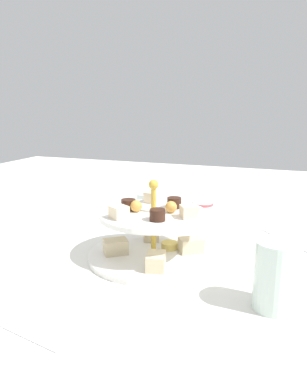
% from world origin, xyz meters
% --- Properties ---
extents(ground_plane, '(2.40, 2.40, 0.00)m').
position_xyz_m(ground_plane, '(0.00, 0.00, 0.00)').
color(ground_plane, silver).
extents(tiered_serving_stand, '(0.27, 0.27, 0.17)m').
position_xyz_m(tiered_serving_stand, '(0.00, -0.00, 0.05)').
color(tiered_serving_stand, white).
rests_on(tiered_serving_stand, ground_plane).
extents(water_glass_tall_right, '(0.07, 0.07, 0.11)m').
position_xyz_m(water_glass_tall_right, '(-0.12, -0.25, 0.06)').
color(water_glass_tall_right, silver).
rests_on(water_glass_tall_right, ground_plane).
extents(water_glass_short_left, '(0.06, 0.06, 0.07)m').
position_xyz_m(water_glass_short_left, '(0.25, 0.11, 0.04)').
color(water_glass_short_left, silver).
rests_on(water_glass_short_left, ground_plane).
extents(teacup_with_saucer, '(0.09, 0.09, 0.05)m').
position_xyz_m(teacup_with_saucer, '(0.29, -0.04, 0.02)').
color(teacup_with_saucer, white).
rests_on(teacup_with_saucer, ground_plane).
extents(butter_knife_left, '(0.05, 0.17, 0.00)m').
position_xyz_m(butter_knife_left, '(-0.31, 0.09, 0.00)').
color(butter_knife_left, silver).
rests_on(butter_knife_left, ground_plane).
extents(butter_knife_right, '(0.14, 0.12, 0.00)m').
position_xyz_m(butter_knife_right, '(0.19, -0.26, 0.00)').
color(butter_knife_right, silver).
rests_on(butter_knife_right, ground_plane).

